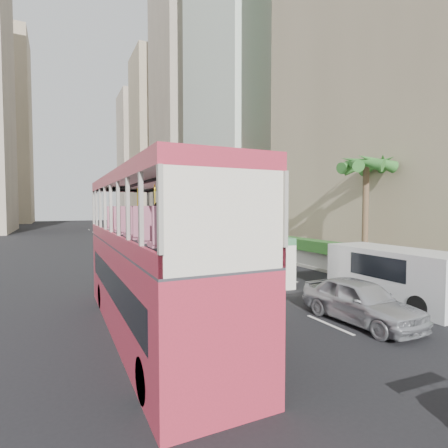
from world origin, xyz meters
TOP-DOWN VIEW (x-y plane):
  - ground_plane at (0.00, 0.00)m, footprint 200.00×200.00m
  - double_decker_bus at (-6.00, 0.00)m, footprint 2.50×11.00m
  - car_silver_lane_a at (-2.02, 3.55)m, footprint 1.67×4.69m
  - car_silver_lane_b at (0.74, -2.26)m, footprint 1.92×4.54m
  - van_asset at (1.17, 16.06)m, footprint 3.15×5.26m
  - minibus_near at (1.12, 5.51)m, footprint 2.57×5.83m
  - minibus_far at (3.92, 15.35)m, footprint 2.80×6.87m
  - panel_van_near at (4.11, -0.98)m, footprint 2.26×5.64m
  - panel_van_far at (4.57, 21.20)m, footprint 1.92×4.55m
  - sidewalk at (9.00, 25.00)m, footprint 6.00×120.00m
  - kerb_wall at (6.20, 14.00)m, footprint 0.30×44.00m
  - hedge at (6.20, 14.00)m, footprint 1.10×44.00m
  - palm_tree at (7.80, 4.00)m, footprint 0.36×0.36m
  - shell_station at (10.00, 23.00)m, footprint 6.50×8.00m
  - tower_stripe at (18.00, 34.00)m, footprint 16.00×18.00m
  - tower_mid at (18.00, 58.00)m, footprint 16.00×16.00m
  - tower_far_a at (17.00, 82.00)m, footprint 14.00×14.00m
  - tower_far_b at (17.00, 104.00)m, footprint 14.00×14.00m

SIDE VIEW (x-z plane):
  - ground_plane at x=0.00m, z-range 0.00..0.00m
  - car_silver_lane_a at x=-2.02m, z-range -0.77..0.77m
  - car_silver_lane_b at x=0.74m, z-range -0.76..0.76m
  - van_asset at x=1.17m, z-range -0.68..0.68m
  - sidewalk at x=9.00m, z-range 0.00..0.18m
  - kerb_wall at x=6.20m, z-range 0.18..1.18m
  - panel_van_far at x=4.57m, z-range 0.00..1.80m
  - panel_van_near at x=4.11m, z-range 0.00..2.25m
  - minibus_near at x=1.12m, z-range 0.00..2.50m
  - minibus_far at x=3.92m, z-range 0.00..2.97m
  - hedge at x=6.20m, z-range 1.18..1.88m
  - double_decker_bus at x=-6.00m, z-range 0.00..5.06m
  - shell_station at x=10.00m, z-range 0.00..5.50m
  - palm_tree at x=7.80m, z-range 0.18..6.58m
  - tower_far_b at x=17.00m, z-range 0.00..40.00m
  - tower_far_a at x=17.00m, z-range 0.00..44.00m
  - tower_mid at x=18.00m, z-range 0.00..50.00m
  - tower_stripe at x=18.00m, z-range 0.00..58.00m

